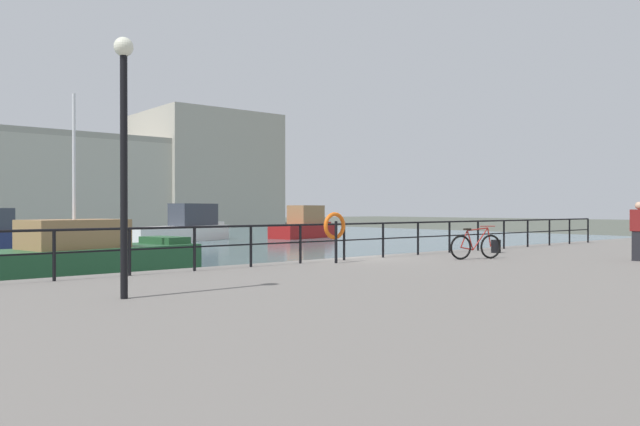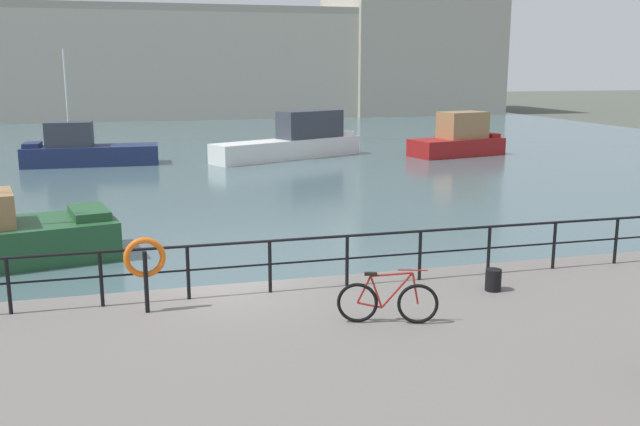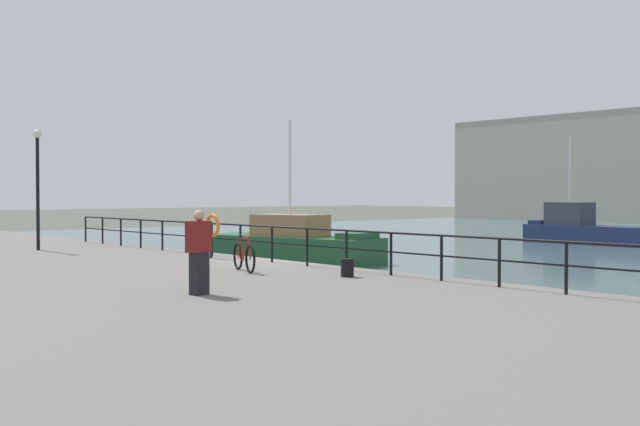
% 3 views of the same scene
% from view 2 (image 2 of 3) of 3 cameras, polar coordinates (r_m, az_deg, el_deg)
% --- Properties ---
extents(ground_plane, '(240.00, 240.00, 0.00)m').
position_cam_2_polar(ground_plane, '(14.84, -7.20, -8.80)').
color(ground_plane, '#4C5147').
extents(water_basin, '(80.00, 60.00, 0.01)m').
position_cam_2_polar(water_basin, '(44.32, -12.65, 4.88)').
color(water_basin, '#476066').
rests_on(water_basin, ground_plane).
extents(harbor_building, '(75.75, 15.97, 15.54)m').
position_cam_2_polar(harbor_building, '(77.60, -8.06, 12.32)').
color(harbor_building, '#B2AD9E').
rests_on(harbor_building, ground_plane).
extents(moored_blue_motorboat, '(7.06, 2.28, 6.11)m').
position_cam_2_polar(moored_blue_motorboat, '(39.49, -18.70, 4.92)').
color(moored_blue_motorboat, navy).
rests_on(moored_blue_motorboat, water_basin).
extents(moored_red_daysailer, '(9.44, 5.58, 2.68)m').
position_cam_2_polar(moored_red_daysailer, '(40.60, -1.99, 5.96)').
color(moored_red_daysailer, white).
rests_on(moored_red_daysailer, water_basin).
extents(moored_white_yacht, '(5.97, 3.44, 2.58)m').
position_cam_2_polar(moored_white_yacht, '(42.45, 11.32, 5.96)').
color(moored_white_yacht, maroon).
rests_on(moored_white_yacht, water_basin).
extents(quay_railing, '(25.61, 0.07, 1.08)m').
position_cam_2_polar(quay_railing, '(13.75, -4.14, -3.57)').
color(quay_railing, black).
rests_on(quay_railing, quay_promenade).
extents(parked_bicycle, '(1.70, 0.61, 0.98)m').
position_cam_2_polar(parked_bicycle, '(12.26, 5.55, -7.25)').
color(parked_bicycle, black).
rests_on(parked_bicycle, quay_promenade).
extents(mooring_bollard, '(0.32, 0.32, 0.44)m').
position_cam_2_polar(mooring_bollard, '(14.39, 14.02, -5.35)').
color(mooring_bollard, black).
rests_on(mooring_bollard, quay_promenade).
extents(life_ring_stand, '(0.75, 0.16, 1.40)m').
position_cam_2_polar(life_ring_stand, '(12.98, -14.16, -3.77)').
color(life_ring_stand, black).
rests_on(life_ring_stand, quay_promenade).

